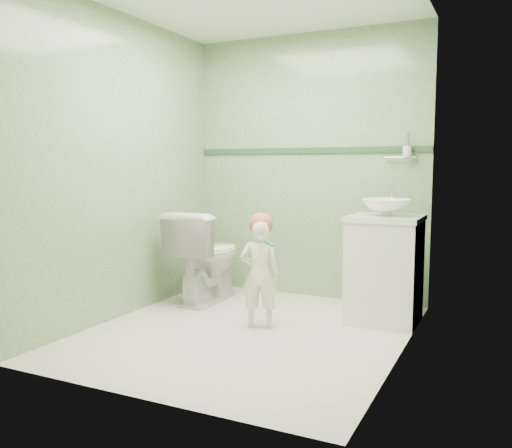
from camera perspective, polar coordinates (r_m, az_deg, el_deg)
The scene contains 12 objects.
ground at distance 3.98m, azimuth -0.95°, elevation -11.45°, with size 2.50×2.50×0.00m, color beige.
room_shell at distance 3.79m, azimuth -0.99°, elevation 6.10°, with size 2.50×2.54×2.40m.
trim_stripe at distance 4.93m, azimuth 5.52°, elevation 7.83°, with size 2.20×0.02×0.05m, color #2B482F.
vanity at distance 4.26m, azimuth 13.57°, elevation -4.90°, with size 0.52×0.50×0.80m, color white.
counter at distance 4.20m, azimuth 13.71°, elevation 0.60°, with size 0.54×0.52×0.04m, color white.
basin at distance 4.19m, azimuth 13.74°, elevation 1.74°, with size 0.37×0.37×0.13m, color white.
faucet at distance 4.37m, azimuth 14.27°, elevation 2.95°, with size 0.03×0.13×0.18m.
cup_holder at distance 4.65m, azimuth 15.76°, elevation 7.47°, with size 0.26×0.07×0.21m.
toilet at distance 4.80m, azimuth -5.29°, elevation -3.40°, with size 0.46×0.80×0.82m, color white.
toddler at distance 4.00m, azimuth 0.40°, elevation -5.37°, with size 0.30×0.19×0.81m, color white.
hair_cap at distance 3.96m, azimuth 0.56°, elevation -0.05°, with size 0.18×0.18×0.18m, color #B95C44.
teal_toothbrush at distance 3.83m, azimuth 1.30°, elevation -2.10°, with size 0.10×0.14×0.08m.
Camera 1 is at (1.70, -3.39, 1.21)m, focal length 37.44 mm.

